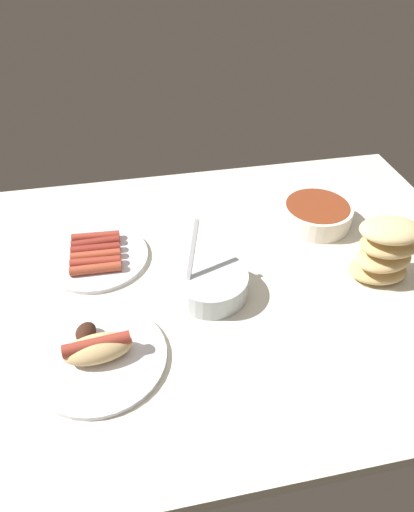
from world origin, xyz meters
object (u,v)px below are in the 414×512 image
Objects in this scene: bowl_coleslaw at (210,283)px; bread_stack at (385,251)px; plate_sausages at (96,255)px; plate_hotdog_assembled at (99,353)px; bowl_chili at (316,213)px.

bowl_coleslaw reaches higher than bread_stack.
plate_hotdog_assembled is (-0.17, 28.33, 0.67)cm from plate_sausages.
bowl_chili is at bearing -148.16° from bowl_coleslaw.
bowl_coleslaw reaches higher than bowl_chili.
bowl_coleslaw reaches higher than plate_hotdog_assembled.
plate_hotdog_assembled is at bearing 30.51° from bowl_chili.
bread_stack reaches higher than plate_hotdog_assembled.
bowl_chili is 0.72× the size of plate_hotdog_assembled.
bowl_chili is 22.47cm from bread_stack.
plate_hotdog_assembled is (53.72, 31.66, -1.19)cm from bowl_chili.
bowl_coleslaw is 1.08× the size of bread_stack.
plate_sausages is at bearing 3.53° from bowl_chili.
bowl_coleslaw is at bearing -3.35° from bread_stack.
plate_sausages is 28.34cm from plate_hotdog_assembled.
plate_sausages is 62.70cm from bread_stack.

